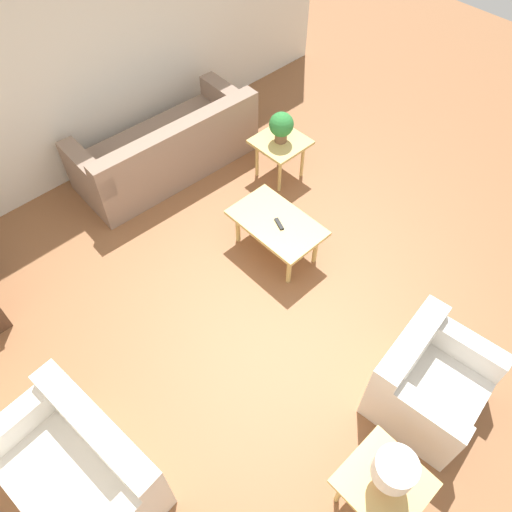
% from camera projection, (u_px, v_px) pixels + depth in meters
% --- Properties ---
extents(ground_plane, '(14.00, 14.00, 0.00)m').
position_uv_depth(ground_plane, '(278.00, 299.00, 5.04)').
color(ground_plane, '#8E5B38').
extents(wall_right, '(0.12, 7.20, 2.70)m').
position_uv_depth(wall_right, '(82.00, 57.00, 5.37)').
color(wall_right, silver).
rests_on(wall_right, ground_plane).
extents(sofa, '(0.99, 2.23, 0.82)m').
position_uv_depth(sofa, '(168.00, 150.00, 6.02)').
color(sofa, gray).
rests_on(sofa, ground_plane).
extents(armchair, '(0.89, 0.98, 0.79)m').
position_uv_depth(armchair, '(427.00, 383.00, 4.14)').
color(armchair, silver).
rests_on(armchair, ground_plane).
extents(loveseat, '(1.31, 0.90, 0.79)m').
position_uv_depth(loveseat, '(81.00, 470.00, 3.72)').
color(loveseat, silver).
rests_on(loveseat, ground_plane).
extents(coffee_table, '(0.97, 0.59, 0.46)m').
position_uv_depth(coffee_table, '(277.00, 225.00, 5.12)').
color(coffee_table, tan).
rests_on(coffee_table, ground_plane).
extents(side_table_plant, '(0.57, 0.57, 0.53)m').
position_uv_depth(side_table_plant, '(280.00, 146.00, 5.83)').
color(side_table_plant, tan).
rests_on(side_table_plant, ground_plane).
extents(side_table_lamp, '(0.57, 0.57, 0.53)m').
position_uv_depth(side_table_lamp, '(383.00, 485.00, 3.51)').
color(side_table_lamp, tan).
rests_on(side_table_lamp, ground_plane).
extents(potted_plant, '(0.28, 0.28, 0.37)m').
position_uv_depth(potted_plant, '(281.00, 126.00, 5.61)').
color(potted_plant, brown).
rests_on(potted_plant, side_table_plant).
extents(table_lamp, '(0.29, 0.29, 0.40)m').
position_uv_depth(table_lamp, '(394.00, 471.00, 3.24)').
color(table_lamp, red).
rests_on(table_lamp, side_table_lamp).
extents(remote_control, '(0.16, 0.10, 0.02)m').
position_uv_depth(remote_control, '(279.00, 224.00, 5.05)').
color(remote_control, black).
rests_on(remote_control, coffee_table).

